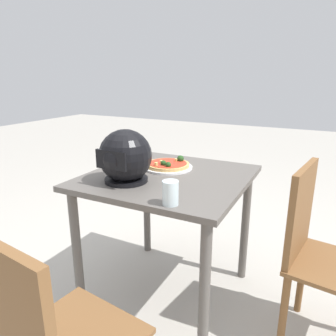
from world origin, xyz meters
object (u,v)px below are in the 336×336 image
(dining_table, at_px, (168,194))
(chair_side, at_px, (318,249))
(pizza, at_px, (168,164))
(drinking_glass, at_px, (170,193))
(motorcycle_helmet, at_px, (125,157))

(dining_table, bearing_deg, chair_side, -179.01)
(pizza, distance_m, drinking_glass, 0.55)
(motorcycle_helmet, bearing_deg, drinking_glass, 153.70)
(pizza, xyz_separation_m, drinking_glass, (-0.26, 0.49, 0.03))
(drinking_glass, bearing_deg, chair_side, -147.04)
(motorcycle_helmet, height_order, drinking_glass, motorcycle_helmet)
(motorcycle_helmet, relative_size, drinking_glass, 2.57)
(drinking_glass, xyz_separation_m, chair_side, (-0.59, -0.38, -0.31))
(dining_table, distance_m, pizza, 0.19)
(dining_table, height_order, pizza, pizza)
(dining_table, distance_m, drinking_glass, 0.45)
(pizza, bearing_deg, dining_table, 116.64)
(dining_table, relative_size, pizza, 3.36)
(pizza, bearing_deg, drinking_glass, 117.87)
(pizza, relative_size, chair_side, 0.28)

